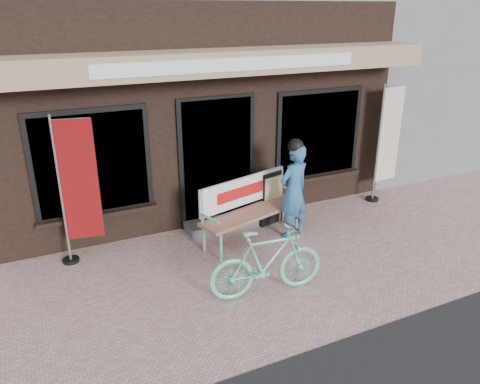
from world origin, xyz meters
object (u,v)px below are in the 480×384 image
nobori_red (77,189)px  nobori_cream (387,141)px  bench (249,204)px  person (294,189)px  menu_stand (272,197)px  bicycle (267,262)px

nobori_red → nobori_cream: (5.61, 0.03, 0.02)m
bench → nobori_red: 2.59m
person → nobori_cream: size_ratio=0.73×
bench → nobori_cream: bearing=-8.5°
bench → person: (0.68, -0.24, 0.22)m
bench → nobori_cream: size_ratio=0.85×
person → nobori_red: 3.26m
menu_stand → bench: bearing=-168.0°
nobori_cream → menu_stand: 2.60m
person → nobori_cream: (2.42, 0.63, 0.35)m
bicycle → menu_stand: bearing=-24.3°
nobori_red → nobori_cream: nobori_cream is taller
bench → nobori_cream: 3.17m
nobori_cream → bench: bearing=-177.8°
person → menu_stand: bearing=85.0°
bicycle → menu_stand: menu_stand is taller
bench → bicycle: 1.64m
menu_stand → person: bearing=-95.1°
person → menu_stand: person is taller
person → bench: bearing=145.3°
bench → nobori_red: bearing=156.1°
person → nobori_red: size_ratio=0.75×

